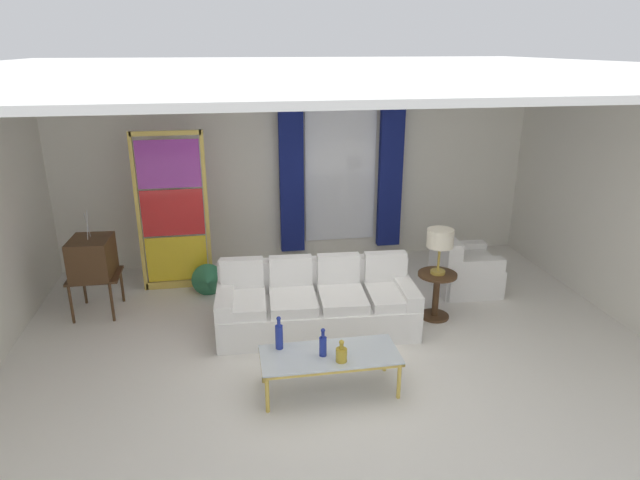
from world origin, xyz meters
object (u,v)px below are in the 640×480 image
(couch_white_long, at_px, (316,304))
(peacock_figurine, at_px, (208,282))
(bottle_crystal_tall, at_px, (341,354))
(round_side_table, at_px, (436,291))
(bottle_blue_decanter, at_px, (323,345))
(armchair_white, at_px, (462,270))
(bottle_amber_squat, at_px, (279,335))
(stained_glass_divider, at_px, (173,216))
(coffee_table, at_px, (330,357))
(table_lamp_brass, at_px, (440,240))
(vintage_tv, at_px, (92,259))

(couch_white_long, height_order, peacock_figurine, couch_white_long)
(bottle_crystal_tall, relative_size, round_side_table, 0.38)
(bottle_blue_decanter, distance_m, armchair_white, 3.11)
(couch_white_long, xyz_separation_m, bottle_blue_decanter, (-0.15, -1.33, 0.22))
(bottle_amber_squat, xyz_separation_m, round_side_table, (2.07, 1.11, -0.20))
(couch_white_long, relative_size, stained_glass_divider, 1.08)
(armchair_white, relative_size, peacock_figurine, 1.44)
(bottle_amber_squat, bearing_deg, peacock_figurine, 108.83)
(couch_white_long, xyz_separation_m, coffee_table, (-0.08, -1.31, 0.07))
(stained_glass_divider, bearing_deg, table_lamp_brass, -24.54)
(bottle_amber_squat, bearing_deg, coffee_table, -21.88)
(couch_white_long, xyz_separation_m, armchair_white, (2.17, 0.72, -0.02))
(couch_white_long, bearing_deg, bottle_amber_squat, -116.33)
(bottle_crystal_tall, distance_m, stained_glass_divider, 3.44)
(armchair_white, height_order, stained_glass_divider, stained_glass_divider)
(vintage_tv, height_order, table_lamp_brass, vintage_tv)
(armchair_white, bearing_deg, table_lamp_brass, -131.96)
(armchair_white, bearing_deg, stained_glass_divider, 169.19)
(stained_glass_divider, bearing_deg, vintage_tv, -148.01)
(bottle_blue_decanter, xyz_separation_m, bottle_amber_squat, (-0.40, 0.21, 0.03))
(bottle_crystal_tall, relative_size, stained_glass_divider, 0.10)
(couch_white_long, distance_m, armchair_white, 2.29)
(armchair_white, xyz_separation_m, table_lamp_brass, (-0.66, -0.73, 0.74))
(bottle_crystal_tall, xyz_separation_m, vintage_tv, (-2.68, 2.32, 0.24))
(stained_glass_divider, distance_m, peacock_figurine, 1.01)
(stained_glass_divider, relative_size, table_lamp_brass, 3.86)
(table_lamp_brass, bearing_deg, bottle_amber_squat, -151.65)
(coffee_table, height_order, table_lamp_brass, table_lamp_brass)
(bottle_crystal_tall, distance_m, table_lamp_brass, 2.16)
(coffee_table, bearing_deg, stained_glass_divider, 120.46)
(coffee_table, relative_size, bottle_amber_squat, 3.86)
(coffee_table, distance_m, round_side_table, 2.06)
(bottle_blue_decanter, height_order, peacock_figurine, bottle_blue_decanter)
(vintage_tv, bearing_deg, armchair_white, -1.66)
(vintage_tv, bearing_deg, bottle_crystal_tall, -40.92)
(bottle_blue_decanter, bearing_deg, armchair_white, 41.46)
(peacock_figurine, bearing_deg, table_lamp_brass, -21.18)
(bottle_blue_decanter, distance_m, bottle_amber_squat, 0.45)
(bottle_blue_decanter, xyz_separation_m, armchair_white, (2.32, 2.05, -0.24))
(armchair_white, distance_m, round_side_table, 0.99)
(armchair_white, relative_size, stained_glass_divider, 0.39)
(vintage_tv, bearing_deg, couch_white_long, -17.86)
(bottle_amber_squat, relative_size, round_side_table, 0.59)
(bottle_blue_decanter, distance_m, bottle_crystal_tall, 0.21)
(round_side_table, bearing_deg, table_lamp_brass, 0.00)
(armchair_white, bearing_deg, bottle_blue_decanter, -138.54)
(bottle_blue_decanter, relative_size, table_lamp_brass, 0.51)
(coffee_table, bearing_deg, couch_white_long, 86.31)
(bottle_crystal_tall, height_order, armchair_white, armchair_white)
(vintage_tv, relative_size, table_lamp_brass, 2.36)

